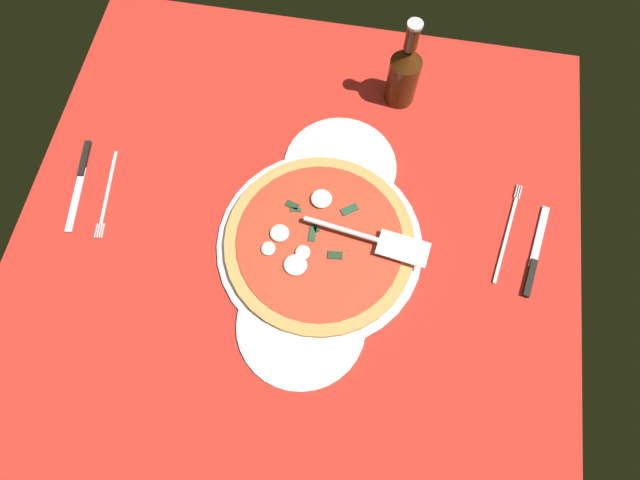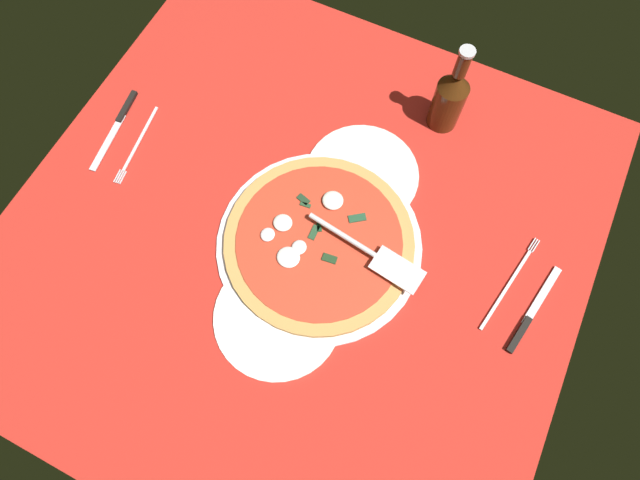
% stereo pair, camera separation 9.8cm
% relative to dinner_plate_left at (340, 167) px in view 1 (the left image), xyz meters
% --- Properties ---
extents(ground_plane, '(1.09, 1.09, 0.01)m').
position_rel_dinner_plate_left_xyz_m(ground_plane, '(0.17, -0.06, -0.01)').
color(ground_plane, red).
extents(checker_pattern, '(1.09, 1.09, 0.00)m').
position_rel_dinner_plate_left_xyz_m(checker_pattern, '(0.17, -0.06, -0.01)').
color(checker_pattern, white).
rests_on(checker_pattern, ground_plane).
extents(pizza_pan, '(0.40, 0.40, 0.01)m').
position_rel_dinner_plate_left_xyz_m(pizza_pan, '(0.17, -0.01, 0.00)').
color(pizza_pan, silver).
rests_on(pizza_pan, ground_plane).
extents(dinner_plate_left, '(0.23, 0.23, 0.01)m').
position_rel_dinner_plate_left_xyz_m(dinner_plate_left, '(0.00, 0.00, 0.00)').
color(dinner_plate_left, silver).
rests_on(dinner_plate_left, ground_plane).
extents(dinner_plate_right, '(0.24, 0.24, 0.01)m').
position_rel_dinner_plate_left_xyz_m(dinner_plate_right, '(0.33, -0.02, 0.00)').
color(dinner_plate_right, white).
rests_on(dinner_plate_right, ground_plane).
extents(pizza, '(0.36, 0.36, 0.03)m').
position_rel_dinner_plate_left_xyz_m(pizza, '(0.17, -0.01, 0.01)').
color(pizza, tan).
rests_on(pizza, pizza_pan).
extents(pizza_server, '(0.06, 0.24, 0.01)m').
position_rel_dinner_plate_left_xyz_m(pizza_server, '(0.16, 0.08, 0.04)').
color(pizza_server, silver).
rests_on(pizza_server, pizza).
extents(place_setting_near, '(0.22, 0.16, 0.01)m').
position_rel_dinner_plate_left_xyz_m(place_setting_near, '(0.13, -0.48, -0.00)').
color(place_setting_near, white).
rests_on(place_setting_near, ground_plane).
extents(place_setting_far, '(0.24, 0.17, 0.01)m').
position_rel_dinner_plate_left_xyz_m(place_setting_far, '(0.11, 0.37, -0.00)').
color(place_setting_far, white).
rests_on(place_setting_far, ground_plane).
extents(beer_bottle, '(0.06, 0.06, 0.22)m').
position_rel_dinner_plate_left_xyz_m(beer_bottle, '(-0.19, 0.10, 0.08)').
color(beer_bottle, '#42220B').
rests_on(beer_bottle, ground_plane).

